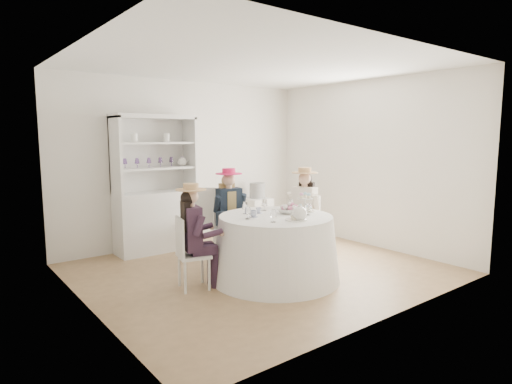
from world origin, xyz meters
TOP-DOWN VIEW (x-y plane):
  - ground at (0.00, 0.00)m, footprint 4.50×4.50m
  - ceiling at (0.00, 0.00)m, footprint 4.50×4.50m
  - wall_back at (0.00, 2.00)m, footprint 4.50×0.00m
  - wall_front at (0.00, -2.00)m, footprint 4.50×0.00m
  - wall_left at (-2.25, 0.00)m, footprint 0.00×4.50m
  - wall_right at (2.25, 0.00)m, footprint 0.00×4.50m
  - tea_table at (-0.09, -0.42)m, footprint 1.62×1.62m
  - hutch at (-0.69, 1.77)m, footprint 1.33×0.68m
  - side_table at (1.24, 1.66)m, footprint 0.44×0.44m
  - hatbox at (1.24, 1.66)m, footprint 0.34×0.34m
  - guest_left at (-1.07, -0.09)m, footprint 0.51×0.47m
  - guest_mid at (-0.08, 0.62)m, footprint 0.50×0.52m
  - guest_right at (0.84, 0.04)m, footprint 0.55×0.51m
  - spare_chair at (-0.26, 1.06)m, footprint 0.61×0.61m
  - teacup_a at (-0.37, -0.33)m, footprint 0.10×0.10m
  - teacup_b at (-0.16, -0.16)m, footprint 0.08×0.08m
  - teacup_c at (0.17, -0.29)m, footprint 0.11×0.11m
  - flower_bowl at (0.11, -0.40)m, footprint 0.29×0.29m
  - flower_arrangement at (0.14, -0.41)m, footprint 0.17×0.17m
  - table_teapot at (-0.06, -0.81)m, footprint 0.25×0.18m
  - sandwich_plate at (-0.09, -0.78)m, footprint 0.26×0.26m
  - cupcake_stand at (0.40, -0.43)m, footprint 0.26×0.26m
  - stemware_set at (-0.09, -0.42)m, footprint 0.86×0.87m

SIDE VIEW (x-z plane):
  - ground at x=0.00m, z-range 0.00..0.00m
  - side_table at x=1.24m, z-range 0.00..0.67m
  - tea_table at x=-0.09m, z-range 0.00..0.81m
  - spare_chair at x=-0.26m, z-range 0.04..1.09m
  - guest_left at x=-1.07m, z-range 0.08..1.34m
  - hutch at x=-0.69m, z-range -0.31..1.81m
  - guest_mid at x=-0.08m, z-range 0.09..1.43m
  - guest_right at x=0.84m, z-range 0.09..1.43m
  - hatbox at x=1.24m, z-range 0.67..0.96m
  - sandwich_plate at x=-0.09m, z-range 0.80..0.86m
  - flower_bowl at x=0.11m, z-range 0.81..0.87m
  - teacup_b at x=-0.16m, z-range 0.81..0.88m
  - teacup_c at x=0.17m, z-range 0.81..0.89m
  - teacup_a at x=-0.37m, z-range 0.81..0.89m
  - stemware_set at x=-0.09m, z-range 0.81..0.96m
  - table_teapot at x=-0.06m, z-range 0.80..0.99m
  - flower_arrangement at x=0.14m, z-range 0.86..0.93m
  - cupcake_stand at x=0.40m, z-range 0.78..1.03m
  - wall_back at x=0.00m, z-range -0.90..3.60m
  - wall_front at x=0.00m, z-range -0.90..3.60m
  - wall_left at x=-2.25m, z-range -0.90..3.60m
  - wall_right at x=2.25m, z-range -0.90..3.60m
  - ceiling at x=0.00m, z-range 2.70..2.70m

